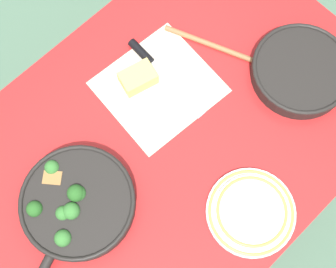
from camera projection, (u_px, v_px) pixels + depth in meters
name	position (u px, v px, depth m)	size (l,w,h in m)	color
ground_plane	(168.00, 189.00, 1.95)	(14.00, 14.00, 0.00)	#51755B
dining_table_red	(168.00, 145.00, 1.32)	(1.20, 0.83, 0.74)	red
skillet_broccoli	(76.00, 203.00, 1.16)	(0.38, 0.29, 0.07)	black
skillet_eggs	(302.00, 71.00, 1.27)	(0.27, 0.38, 0.05)	black
wooden_spoon	(247.00, 58.00, 1.30)	(0.18, 0.38, 0.02)	#996B42
parchment_sheet	(159.00, 87.00, 1.28)	(0.31, 0.30, 0.00)	beige
grater_knife	(155.00, 67.00, 1.29)	(0.04, 0.29, 0.02)	silver
cheese_block	(138.00, 78.00, 1.27)	(0.11, 0.09, 0.04)	#EACC66
dinner_plate_stack	(251.00, 212.00, 1.17)	(0.23, 0.23, 0.03)	white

